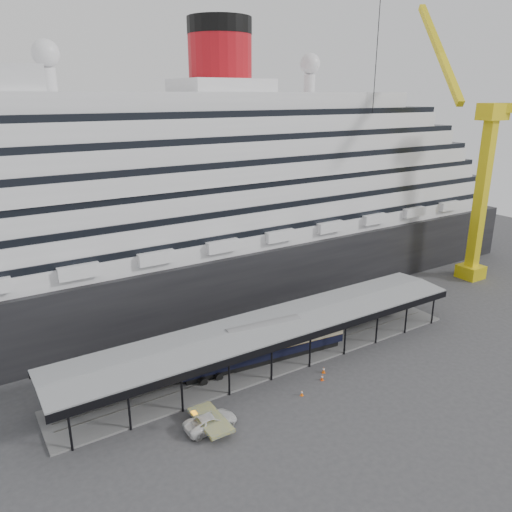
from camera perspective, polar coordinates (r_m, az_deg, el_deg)
name	(u,v)px	position (r m, az deg, el deg)	size (l,w,h in m)	color
ground	(295,376)	(62.38, 4.51, -13.55)	(200.00, 200.00, 0.00)	#37373A
cruise_ship	(179,187)	(82.19, -8.74, 7.82)	(130.00, 30.00, 43.90)	black
platform_canopy	(272,342)	(64.72, 1.87, -9.84)	(56.00, 9.18, 5.30)	slate
crane_yellow	(479,170)	(96.23, 24.09, 8.93)	(23.83, 18.78, 47.60)	yellow
port_truck	(211,422)	(53.82, -5.21, -18.32)	(2.55, 5.53, 1.54)	silver
pullman_carriage	(263,343)	(63.91, 0.86, -9.90)	(22.67, 5.12, 22.09)	black
traffic_cone_left	(302,393)	(58.83, 5.27, -15.31)	(0.46, 0.46, 0.70)	orange
traffic_cone_mid	(322,377)	(61.79, 7.58, -13.60)	(0.47, 0.47, 0.75)	#EC4C0D
traffic_cone_right	(324,370)	(63.26, 7.74, -12.77)	(0.54, 0.54, 0.80)	#D0510B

